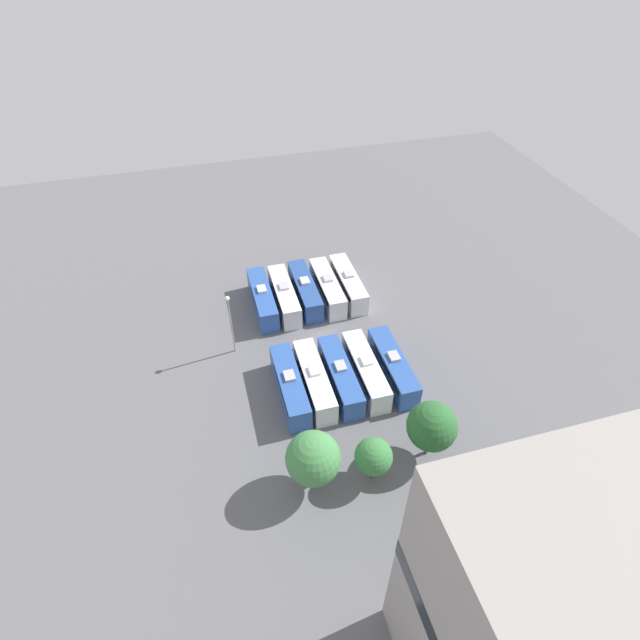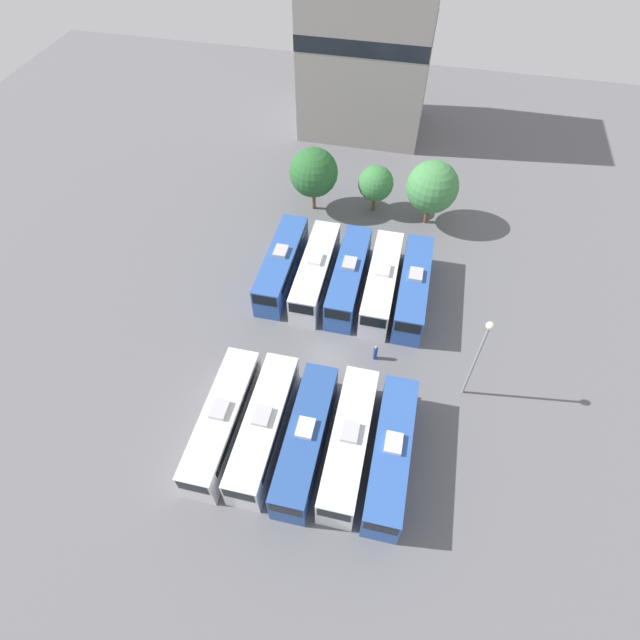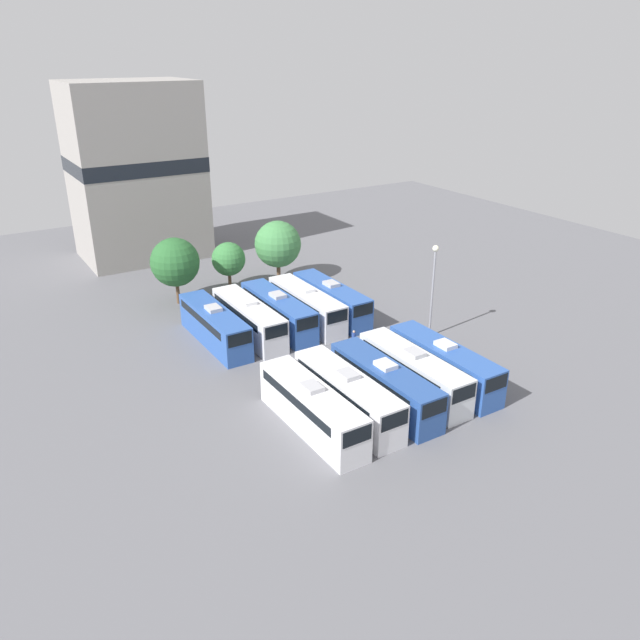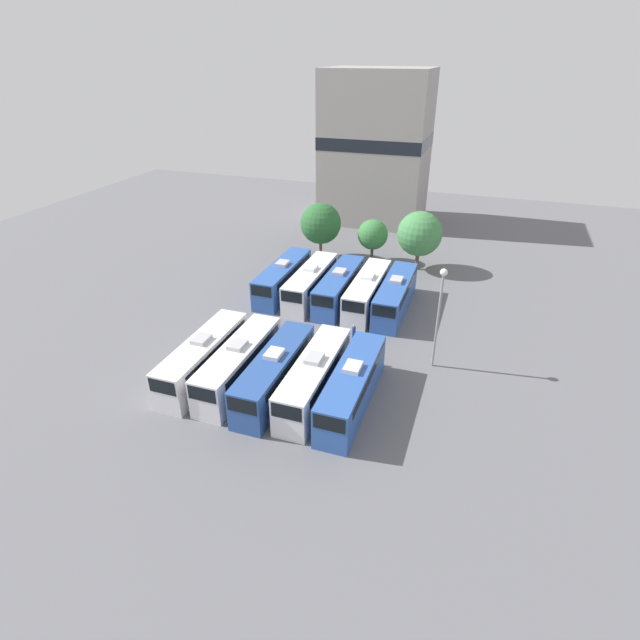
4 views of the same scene
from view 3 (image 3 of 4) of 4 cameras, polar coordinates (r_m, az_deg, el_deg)
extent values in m
plane|color=slate|center=(55.31, 0.28, -3.80)|extent=(119.33, 119.33, 0.00)
cube|color=silver|center=(45.22, -0.74, -8.16)|extent=(2.56, 11.23, 3.31)
cube|color=black|center=(44.94, -0.93, -6.98)|extent=(2.60, 9.54, 0.73)
cube|color=black|center=(40.80, 3.42, -10.55)|extent=(2.25, 0.08, 1.16)
cube|color=#B2B2B7|center=(44.29, -0.75, -6.15)|extent=(1.20, 1.60, 0.35)
cube|color=silver|center=(46.84, 2.52, -6.97)|extent=(2.56, 11.23, 3.31)
cube|color=black|center=(46.57, 2.34, -5.82)|extent=(2.60, 9.54, 0.73)
cube|color=black|center=(42.56, 6.85, -9.11)|extent=(2.25, 0.08, 1.16)
cube|color=#B2B2B7|center=(45.94, 2.56, -5.00)|extent=(1.20, 1.60, 0.35)
cube|color=#284C93|center=(48.37, 5.92, -6.02)|extent=(2.56, 11.23, 3.31)
cube|color=black|center=(48.11, 5.76, -4.90)|extent=(2.60, 9.54, 0.73)
cube|color=black|center=(44.27, 10.42, -7.95)|extent=(2.25, 0.08, 1.16)
cube|color=silver|center=(47.50, 6.01, -4.10)|extent=(1.20, 1.60, 0.35)
cube|color=silver|center=(50.43, 8.51, -4.85)|extent=(2.56, 11.23, 3.31)
cube|color=black|center=(50.18, 8.37, -3.78)|extent=(2.60, 9.54, 0.73)
cube|color=black|center=(46.46, 13.03, -6.57)|extent=(2.25, 0.08, 1.16)
cube|color=#B2B2B7|center=(49.59, 8.64, -2.99)|extent=(1.20, 1.60, 0.35)
cube|color=#2D56A8|center=(52.20, 11.25, -4.03)|extent=(2.56, 11.23, 3.31)
cube|color=black|center=(51.96, 11.13, -2.99)|extent=(2.60, 9.54, 0.73)
cube|color=black|center=(48.40, 15.82, -5.59)|extent=(2.25, 0.08, 1.16)
cube|color=silver|center=(51.39, 11.41, -2.22)|extent=(1.20, 1.60, 0.35)
cube|color=#2D56A8|center=(58.93, -9.61, -0.58)|extent=(2.56, 11.23, 3.31)
cube|color=black|center=(58.80, -9.78, 0.35)|extent=(2.60, 9.54, 0.73)
cube|color=black|center=(53.84, -7.33, -1.76)|extent=(2.25, 0.08, 1.16)
cube|color=#B2B2B7|center=(58.21, -9.73, 1.06)|extent=(1.20, 1.60, 0.35)
cube|color=silver|center=(59.95, -6.52, 0.04)|extent=(2.56, 11.23, 3.31)
cube|color=black|center=(59.82, -6.68, 0.96)|extent=(2.60, 9.54, 0.73)
cube|color=black|center=(54.98, -4.00, -1.05)|extent=(2.25, 0.08, 1.16)
cube|color=white|center=(59.25, -6.60, 1.66)|extent=(1.20, 1.60, 0.35)
cube|color=#2D56A8|center=(61.31, -3.84, 0.69)|extent=(2.56, 11.23, 3.31)
cube|color=black|center=(61.18, -3.99, 1.59)|extent=(2.60, 9.54, 0.73)
cube|color=black|center=(56.45, -1.15, -0.32)|extent=(2.25, 0.08, 1.16)
cube|color=#B2B2B7|center=(60.62, -3.88, 2.28)|extent=(1.20, 1.60, 0.35)
cube|color=silver|center=(62.63, -1.24, 1.25)|extent=(2.56, 11.23, 3.31)
cube|color=black|center=(62.51, -1.38, 2.13)|extent=(2.60, 9.54, 0.73)
cube|color=black|center=(57.90, 1.59, 0.31)|extent=(2.25, 0.08, 1.16)
cube|color=white|center=(61.96, -1.26, 2.81)|extent=(1.20, 1.60, 0.35)
cube|color=#2D56A8|center=(64.11, 1.03, 1.79)|extent=(2.56, 11.23, 3.31)
cube|color=black|center=(63.99, 0.90, 2.65)|extent=(2.60, 9.54, 0.73)
cube|color=black|center=(59.50, 3.97, 0.92)|extent=(2.25, 0.08, 1.16)
cube|color=#B2B2B7|center=(63.46, 1.04, 3.33)|extent=(1.20, 1.60, 0.35)
cylinder|color=navy|center=(57.60, 3.10, -1.85)|extent=(0.36, 0.36, 1.48)
sphere|color=tan|center=(57.24, 3.12, -1.07)|extent=(0.24, 0.24, 0.24)
cylinder|color=gray|center=(59.34, 10.22, 2.32)|extent=(0.20, 0.20, 8.60)
sphere|color=#EAE5C6|center=(57.90, 10.54, 6.45)|extent=(0.60, 0.60, 0.60)
cylinder|color=brown|center=(69.07, -12.87, 2.62)|extent=(0.39, 0.39, 2.85)
sphere|color=#28602D|center=(68.01, -13.12, 5.17)|extent=(5.21, 5.21, 5.21)
cylinder|color=brown|center=(72.35, -8.25, 3.69)|extent=(0.38, 0.38, 2.24)
sphere|color=#387A3D|center=(71.56, -8.36, 5.54)|extent=(3.82, 3.82, 3.82)
cylinder|color=brown|center=(74.05, -3.81, 4.53)|extent=(0.47, 0.47, 2.69)
sphere|color=#428447|center=(73.06, -3.88, 6.94)|extent=(5.42, 5.42, 5.42)
cube|color=gray|center=(84.81, -16.47, 12.84)|extent=(15.34, 11.45, 21.99)
cube|color=black|center=(84.63, -16.56, 13.57)|extent=(15.40, 11.51, 1.80)
camera|label=1|loc=(98.64, -9.46, 35.49)|focal=28.00mm
camera|label=2|loc=(36.79, 35.67, 36.12)|focal=28.00mm
camera|label=4|loc=(40.57, 55.25, 12.10)|focal=28.00mm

